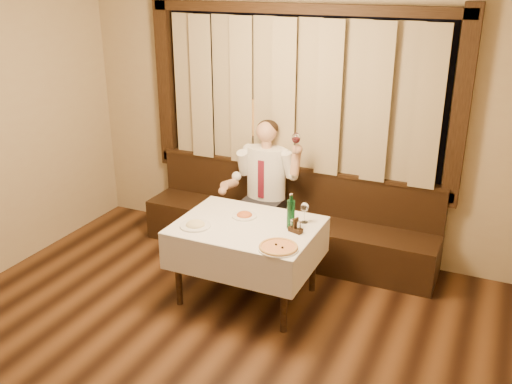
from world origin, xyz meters
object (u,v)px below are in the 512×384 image
at_px(green_bottle, 291,214).
at_px(cruet_caddy, 296,227).
at_px(banquette, 288,226).
at_px(dining_table, 247,235).
at_px(pizza, 278,247).
at_px(pasta_red, 244,213).
at_px(seated_man, 264,179).
at_px(pasta_cream, 195,223).

xyz_separation_m(green_bottle, cruet_caddy, (0.07, -0.06, -0.09)).
height_order(banquette, green_bottle, green_bottle).
height_order(dining_table, pizza, pizza).
height_order(banquette, dining_table, banquette).
bearing_deg(pizza, banquette, 108.20).
xyz_separation_m(pasta_red, seated_man, (-0.15, 0.78, 0.05)).
bearing_deg(banquette, pizza, -71.80).
relative_size(pizza, green_bottle, 1.04).
bearing_deg(pasta_cream, cruet_caddy, 17.16).
xyz_separation_m(pizza, pasta_red, (-0.54, 0.48, 0.02)).
distance_m(pasta_cream, cruet_caddy, 0.90).
xyz_separation_m(banquette, seated_man, (-0.24, -0.09, 0.53)).
relative_size(pasta_red, cruet_caddy, 1.73).
distance_m(dining_table, pasta_cream, 0.48).
height_order(green_bottle, cruet_caddy, green_bottle).
relative_size(pizza, seated_man, 0.23).
xyz_separation_m(green_bottle, seated_man, (-0.63, 0.84, -0.05)).
bearing_deg(cruet_caddy, pasta_cream, -146.32).
bearing_deg(seated_man, pizza, -61.40).
xyz_separation_m(pizza, seated_man, (-0.69, 1.26, 0.07)).
distance_m(banquette, pizza, 1.50).
bearing_deg(pasta_red, banquette, 83.76).
distance_m(dining_table, green_bottle, 0.47).
relative_size(dining_table, seated_man, 0.87).
height_order(dining_table, pasta_cream, pasta_cream).
height_order(dining_table, cruet_caddy, cruet_caddy).
xyz_separation_m(pasta_cream, cruet_caddy, (0.86, 0.27, 0.01)).
distance_m(pasta_red, green_bottle, 0.50).
bearing_deg(green_bottle, cruet_caddy, -41.03).
xyz_separation_m(dining_table, pasta_cream, (-0.40, -0.23, 0.14)).
xyz_separation_m(banquette, green_bottle, (0.39, -0.93, 0.59)).
relative_size(banquette, dining_table, 2.52).
height_order(pizza, seated_man, seated_man).
bearing_deg(pasta_cream, banquette, 72.31).
relative_size(pasta_red, pasta_cream, 0.85).
distance_m(pizza, cruet_caddy, 0.36).
bearing_deg(pasta_red, dining_table, -57.37).
height_order(pasta_cream, green_bottle, green_bottle).
distance_m(pasta_cream, green_bottle, 0.86).
bearing_deg(pizza, dining_table, 143.48).
relative_size(pasta_cream, green_bottle, 0.85).
xyz_separation_m(dining_table, green_bottle, (0.39, 0.10, 0.24)).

